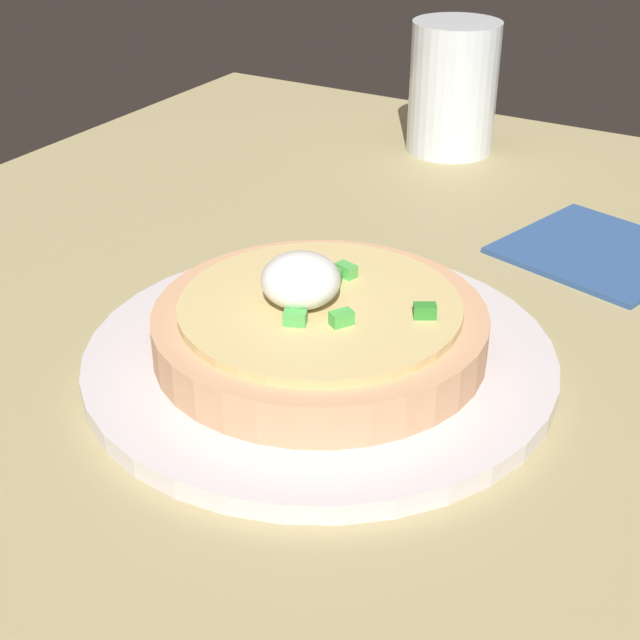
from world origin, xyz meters
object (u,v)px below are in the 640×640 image
object	(u,v)px
cup_near	(453,94)
napkin	(599,251)
plate	(320,357)
pizza	(319,324)

from	to	relation	value
cup_near	napkin	world-z (taller)	cup_near
plate	cup_near	size ratio (longest dim) A/B	2.32
plate	cup_near	distance (cm)	41.49
plate	napkin	world-z (taller)	plate
plate	pizza	bearing A→B (deg)	130.09
plate	cup_near	xyz separation A→B (cm)	(40.23, 8.90, 4.82)
pizza	napkin	bearing A→B (deg)	-23.00
plate	napkin	size ratio (longest dim) A/B	2.26
cup_near	napkin	xyz separation A→B (cm)	(-16.07, -19.13, -5.22)
cup_near	napkin	distance (cm)	25.53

